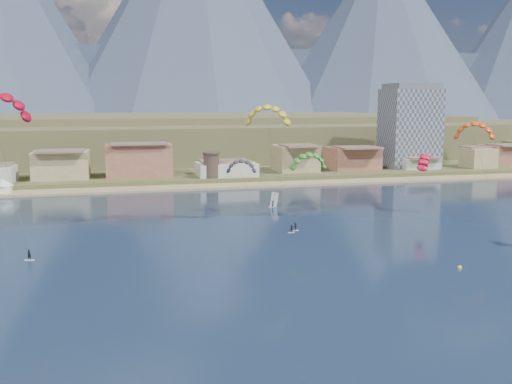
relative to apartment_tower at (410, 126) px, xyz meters
The scene contains 15 objects.
ground 154.68m from the apartment_tower, 123.59° to the right, with size 2400.00×2400.00×0.00m, color black.
beach 89.54m from the apartment_tower, 165.49° to the right, with size 2200.00×12.00×0.90m.
land 440.64m from the apartment_tower, 101.13° to the left, with size 2200.00×900.00×4.00m.
foothills 122.11m from the apartment_tower, 120.93° to the left, with size 940.00×210.00×18.00m.
mountain_ridge 715.12m from the apartment_tower, 98.15° to the left, with size 2060.00×480.00×400.00m.
town 125.53m from the apartment_tower, behind, with size 400.00×24.00×12.00m.
apartment_tower is the anchor object (origin of this frame).
watchtower 82.02m from the apartment_tower, behind, with size 5.82×5.82×8.60m.
kitesurfer_yellow 110.88m from the apartment_tower, 134.84° to the right, with size 11.21×14.63×27.50m.
kitesurfer_green 101.17m from the apartment_tower, 131.86° to the right, with size 12.27×14.21×18.61m.
distant_kite_dark 104.13m from the apartment_tower, 141.22° to the right, with size 8.05×6.21×14.95m.
distant_kite_orange 85.74m from the apartment_tower, 109.32° to the right, with size 9.69×8.76×23.67m.
distant_kite_red 78.09m from the apartment_tower, 116.60° to the right, with size 7.90×9.81×15.92m.
windsurfer 94.62m from the apartment_tower, 140.06° to the right, with size 2.15×2.34×3.78m.
buoy 133.62m from the apartment_tower, 115.41° to the right, with size 0.74×0.74×0.74m.
Camera 1 is at (-24.93, -68.84, 26.41)m, focal length 39.33 mm.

